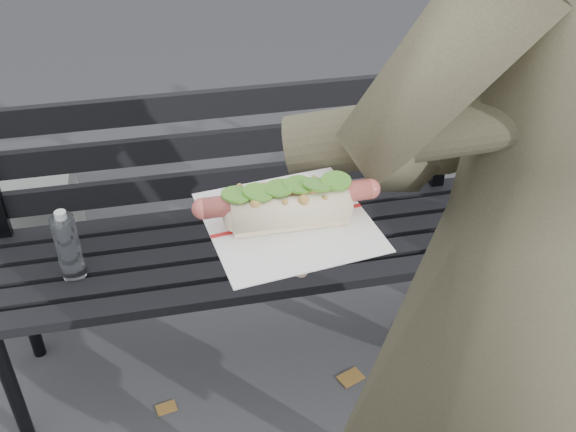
% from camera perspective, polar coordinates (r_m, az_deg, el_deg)
% --- Properties ---
extents(park_bench, '(1.50, 0.44, 0.88)m').
position_cam_1_polar(park_bench, '(1.97, -4.70, -0.31)').
color(park_bench, black).
rests_on(park_bench, ground).
extents(person, '(0.77, 0.58, 1.93)m').
position_cam_1_polar(person, '(1.18, 19.28, -4.04)').
color(person, '#484230').
rests_on(person, ground).
extents(held_hotdog, '(0.64, 0.32, 0.20)m').
position_cam_1_polar(held_hotdog, '(0.90, 11.84, 5.98)').
color(held_hotdog, '#484230').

